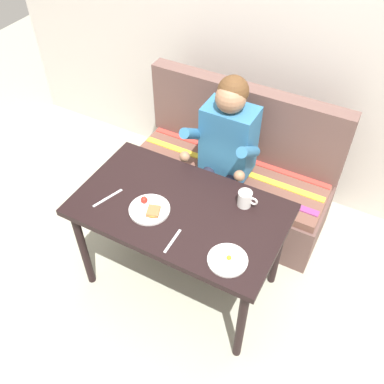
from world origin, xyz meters
TOP-DOWN VIEW (x-y plane):
  - ground_plane at (0.00, 0.00)m, footprint 8.00×8.00m
  - back_wall at (0.00, 1.27)m, footprint 4.40×0.10m
  - table at (0.00, 0.00)m, footprint 1.20×0.70m
  - couch at (0.00, 0.76)m, footprint 1.44×0.56m
  - person at (0.00, 0.59)m, footprint 0.45×0.61m
  - plate_breakfast at (-0.13, -0.10)m, footprint 0.23×0.23m
  - plate_eggs at (0.39, -0.21)m, footprint 0.21×0.21m
  - coffee_mug at (0.32, 0.19)m, footprint 0.12×0.08m
  - fork at (0.09, -0.23)m, footprint 0.02×0.17m
  - knife at (-0.40, -0.13)m, footprint 0.08×0.19m

SIDE VIEW (x-z plane):
  - ground_plane at x=0.00m, z-range 0.00..0.00m
  - couch at x=0.00m, z-range -0.17..0.83m
  - table at x=0.00m, z-range 0.28..1.01m
  - fork at x=0.09m, z-range 0.73..0.73m
  - knife at x=-0.40m, z-range 0.73..0.73m
  - plate_eggs at x=0.39m, z-range 0.72..0.76m
  - person at x=0.00m, z-range 0.13..1.35m
  - plate_breakfast at x=-0.13m, z-range 0.72..0.77m
  - coffee_mug at x=0.32m, z-range 0.73..0.83m
  - back_wall at x=0.00m, z-range 0.00..2.60m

